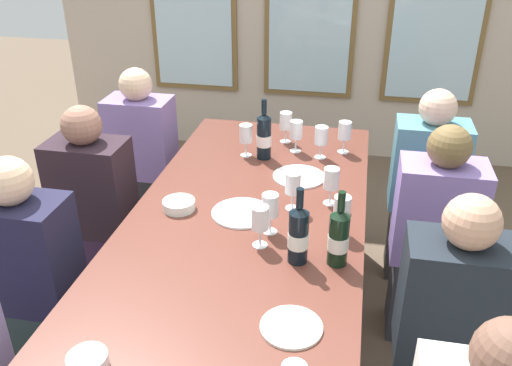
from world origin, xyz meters
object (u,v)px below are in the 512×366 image
object	(u,v)px
dining_table	(244,235)
seated_person_4	(96,216)
white_plate_1	(291,327)
seated_person_5	(432,243)
tasting_bowl_0	(88,362)
wine_glass_3	(246,134)
seated_person_6	(144,162)
wine_glass_10	(345,132)
seated_person_0	(33,286)
seated_person_7	(424,192)
wine_bottle_0	(339,237)
wine_glass_7	(286,122)
wine_bottle_1	(298,234)
wine_glass_9	(321,137)
wine_glass_6	(296,130)
seated_person_1	(447,336)
white_plate_0	(242,213)
wine_glass_5	(293,185)
wine_glass_8	(260,220)
white_plate_2	(299,177)
wine_glass_1	(342,209)
wine_glass_2	(270,207)
tasting_bowl_1	(179,205)
wine_glass_11	(331,180)
wine_bottle_2	(264,136)

from	to	relation	value
dining_table	seated_person_4	distance (m)	0.88
white_plate_1	seated_person_5	bearing A→B (deg)	59.73
tasting_bowl_0	wine_glass_3	world-z (taller)	wine_glass_3
seated_person_6	wine_glass_10	bearing A→B (deg)	-4.62
seated_person_0	seated_person_7	size ratio (longest dim) A/B	1.00
seated_person_6	seated_person_7	xyz separation A→B (m)	(1.65, -0.07, 0.00)
wine_bottle_0	wine_glass_7	world-z (taller)	wine_bottle_0
wine_bottle_1	wine_glass_9	bearing A→B (deg)	90.06
tasting_bowl_0	seated_person_5	size ratio (longest dim) A/B	0.11
dining_table	tasting_bowl_0	xyz separation A→B (m)	(-0.27, -0.87, 0.09)
wine_glass_6	seated_person_0	xyz separation A→B (m)	(-0.95, -1.09, -0.34)
seated_person_1	seated_person_7	size ratio (longest dim) A/B	1.00
seated_person_0	seated_person_7	bearing A→B (deg)	34.99
wine_bottle_1	wine_glass_9	xyz separation A→B (m)	(-0.00, 0.94, 0.00)
wine_glass_9	seated_person_5	xyz separation A→B (m)	(0.57, -0.38, -0.33)
white_plate_0	seated_person_0	bearing A→B (deg)	-154.25
dining_table	wine_glass_5	world-z (taller)	wine_glass_5
wine_glass_6	wine_glass_8	xyz separation A→B (m)	(-0.02, -0.93, -0.00)
seated_person_4	seated_person_6	distance (m)	0.65
white_plate_0	wine_bottle_0	distance (m)	0.52
wine_glass_5	wine_glass_9	world-z (taller)	same
wine_bottle_1	tasting_bowl_0	distance (m)	0.84
wine_bottle_0	wine_glass_8	size ratio (longest dim) A/B	1.73
white_plate_2	wine_glass_3	bearing A→B (deg)	146.73
dining_table	seated_person_6	distance (m)	1.23
white_plate_2	seated_person_4	world-z (taller)	seated_person_4
seated_person_5	wine_bottle_0	bearing A→B (deg)	-127.80
wine_glass_1	wine_glass_2	size ratio (longest dim) A/B	1.00
wine_bottle_0	wine_glass_6	xyz separation A→B (m)	(-0.28, 0.98, 0.01)
wine_glass_8	seated_person_0	world-z (taller)	seated_person_0
wine_bottle_0	wine_bottle_1	size ratio (longest dim) A/B	0.98
wine_glass_5	seated_person_0	distance (m)	1.17
wine_glass_7	wine_glass_2	bearing A→B (deg)	-85.34
tasting_bowl_1	wine_glass_1	size ratio (longest dim) A/B	0.82
white_plate_2	wine_glass_5	xyz separation A→B (m)	(0.01, -0.31, 0.11)
wine_glass_1	wine_glass_2	distance (m)	0.28
wine_glass_11	seated_person_0	distance (m)	1.34
wine_glass_10	wine_glass_11	bearing A→B (deg)	-92.80
wine_bottle_2	wine_glass_8	bearing A→B (deg)	-80.56
wine_glass_2	wine_glass_5	world-z (taller)	same
wine_glass_7	seated_person_1	size ratio (longest dim) A/B	0.16
wine_glass_6	wine_glass_5	bearing A→B (deg)	-83.84
dining_table	seated_person_5	size ratio (longest dim) A/B	2.08
wine_bottle_2	seated_person_5	world-z (taller)	seated_person_5
dining_table	wine_glass_5	size ratio (longest dim) A/B	13.27
white_plate_0	wine_glass_2	xyz separation A→B (m)	(0.14, -0.12, 0.11)
wine_bottle_1	tasting_bowl_0	bearing A→B (deg)	-129.27
wine_glass_2	wine_glass_3	distance (m)	0.76
wine_glass_2	wine_glass_5	bearing A→B (deg)	73.17
white_plate_0	wine_bottle_1	bearing A→B (deg)	-46.45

